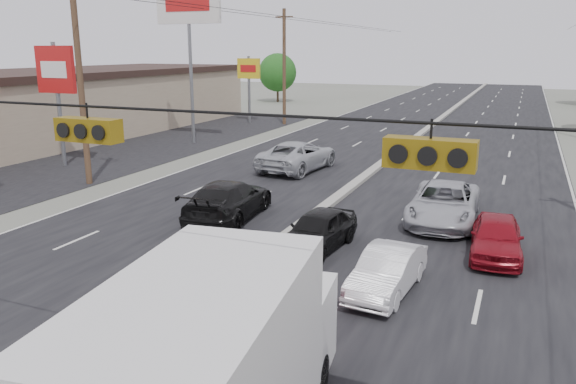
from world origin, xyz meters
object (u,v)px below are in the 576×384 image
at_px(tree_left_far, 278,72).
at_px(oncoming_near, 228,200).
at_px(utility_pole_left_b, 80,81).
at_px(queue_car_b, 387,272).
at_px(utility_pole_left_c, 284,67).
at_px(queue_car_e, 496,237).
at_px(red_sedan, 238,294).
at_px(queue_car_c, 444,204).
at_px(queue_car_a, 318,230).
at_px(pole_sign_billboard, 189,15).
at_px(box_truck, 216,375).
at_px(pole_sign_mid, 56,77).
at_px(oncoming_far, 298,156).
at_px(pole_sign_far, 249,74).

height_order(tree_left_far, oncoming_near, tree_left_far).
distance_m(utility_pole_left_b, queue_car_b, 18.81).
xyz_separation_m(utility_pole_left_c, queue_car_e, (19.50, -27.91, -4.44)).
xyz_separation_m(red_sedan, queue_car_c, (3.48, 10.59, -0.03)).
relative_size(utility_pole_left_c, queue_car_a, 2.54).
bearing_deg(pole_sign_billboard, queue_car_c, -33.23).
xyz_separation_m(utility_pole_left_c, box_truck, (16.02, -39.95, -3.29)).
bearing_deg(pole_sign_mid, utility_pole_left_c, 78.44).
bearing_deg(red_sedan, queue_car_e, 45.61).
distance_m(pole_sign_mid, pole_sign_billboard, 10.97).
distance_m(queue_car_b, queue_car_c, 7.36).
height_order(pole_sign_billboard, queue_car_c, pole_sign_billboard).
bearing_deg(pole_sign_mid, queue_car_a, -22.19).
distance_m(utility_pole_left_c, queue_car_a, 32.92).
xyz_separation_m(pole_sign_billboard, queue_car_a, (15.90, -17.51, -8.20)).
bearing_deg(utility_pole_left_b, queue_car_b, -22.64).
bearing_deg(tree_left_far, box_truck, -66.94).
height_order(utility_pole_left_b, queue_car_c, utility_pole_left_b).
bearing_deg(pole_sign_billboard, oncoming_far, -28.98).
bearing_deg(pole_sign_far, utility_pole_left_b, -82.03).
height_order(pole_sign_far, queue_car_c, pole_sign_far).
height_order(utility_pole_left_b, queue_car_e, utility_pole_left_b).
height_order(utility_pole_left_b, pole_sign_mid, utility_pole_left_b).
height_order(pole_sign_mid, oncoming_near, pole_sign_mid).
bearing_deg(utility_pole_left_c, queue_car_a, -64.77).
xyz_separation_m(pole_sign_mid, queue_car_b, (21.36, -10.03, -4.50)).
relative_size(utility_pole_left_b, pole_sign_mid, 1.43).
distance_m(pole_sign_far, queue_car_b, 38.14).
height_order(box_truck, queue_car_a, box_truck).
xyz_separation_m(utility_pole_left_c, red_sedan, (13.90, -35.28, -4.32)).
xyz_separation_m(queue_car_a, oncoming_near, (-4.47, 1.91, 0.11)).
bearing_deg(queue_car_c, queue_car_b, -95.99).
distance_m(tree_left_far, queue_car_c, 52.24).
bearing_deg(pole_sign_mid, box_truck, -41.18).
bearing_deg(utility_pole_left_b, pole_sign_mid, 146.31).
height_order(pole_sign_billboard, oncoming_near, pole_sign_billboard).
xyz_separation_m(pole_sign_billboard, oncoming_near, (11.43, -15.60, -8.09)).
xyz_separation_m(tree_left_far, red_sedan, (23.40, -55.28, -2.93)).
distance_m(utility_pole_left_b, pole_sign_far, 25.25).
bearing_deg(box_truck, queue_car_a, 93.97).
xyz_separation_m(pole_sign_billboard, pole_sign_far, (-1.50, 12.00, -4.46)).
bearing_deg(utility_pole_left_b, queue_car_a, -17.96).
distance_m(pole_sign_far, red_sedan, 39.51).
height_order(queue_car_a, queue_car_b, queue_car_a).
bearing_deg(queue_car_b, pole_sign_far, 127.40).
distance_m(oncoming_near, oncoming_far, 9.85).
height_order(oncoming_near, oncoming_far, oncoming_far).
bearing_deg(pole_sign_billboard, pole_sign_far, 97.13).
distance_m(pole_sign_billboard, oncoming_near, 20.96).
height_order(utility_pole_left_c, queue_car_c, utility_pole_left_c).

